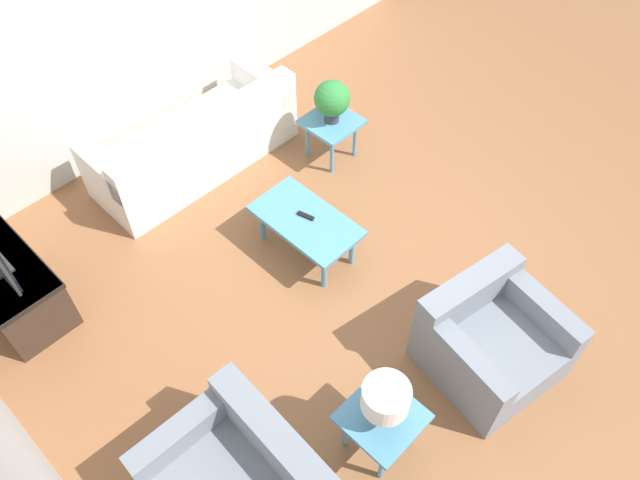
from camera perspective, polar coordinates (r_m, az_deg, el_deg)
ground_plane at (r=5.67m, az=5.50°, el=-2.79°), size 14.00×14.00×0.00m
wall_back at (r=3.75m, az=-26.42°, el=-17.38°), size 7.20×0.12×2.70m
wall_right at (r=6.56m, az=-15.51°, el=19.91°), size 0.12×7.20×2.70m
sofa at (r=6.46m, az=-11.22°, el=8.60°), size 0.84×2.12×0.79m
armchair at (r=5.08m, az=15.28°, el=-8.79°), size 1.06×1.08×0.76m
coffee_table at (r=5.50m, az=-1.29°, el=1.56°), size 0.98×0.54×0.43m
side_table_plant at (r=6.39m, az=1.06°, el=10.39°), size 0.52×0.52×0.47m
side_table_lamp at (r=4.52m, az=5.65°, el=-16.09°), size 0.52×0.52×0.47m
tv_stand_chest at (r=5.78m, az=-26.42°, el=-3.76°), size 1.06×0.57×0.56m
potted_plant at (r=6.18m, az=1.11°, el=12.74°), size 0.36×0.36×0.45m
table_lamp at (r=4.21m, az=6.02°, el=-14.26°), size 0.32×0.32×0.40m
remote_control at (r=5.48m, az=-1.32°, el=2.23°), size 0.16×0.08×0.02m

